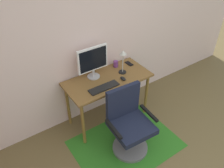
# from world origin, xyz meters

# --- Properties ---
(wall_back) EXTENTS (6.00, 0.10, 2.60)m
(wall_back) POSITION_xyz_m (0.00, 2.20, 1.30)
(wall_back) COLOR beige
(wall_back) RESTS_ON ground
(area_rug) EXTENTS (1.43, 1.05, 0.01)m
(area_rug) POSITION_xyz_m (-0.19, 1.25, 0.00)
(area_rug) COLOR #2B701F
(area_rug) RESTS_ON ground
(desk) EXTENTS (1.24, 0.58, 0.77)m
(desk) POSITION_xyz_m (-0.10, 1.84, 0.67)
(desk) COLOR brown
(desk) RESTS_ON ground
(monitor) EXTENTS (0.45, 0.18, 0.47)m
(monitor) POSITION_xyz_m (-0.24, 1.99, 1.04)
(monitor) COLOR #B2B2B7
(monitor) RESTS_ON desk
(keyboard) EXTENTS (0.43, 0.13, 0.02)m
(keyboard) POSITION_xyz_m (-0.26, 1.68, 0.78)
(keyboard) COLOR black
(keyboard) RESTS_ON desk
(computer_mouse) EXTENTS (0.06, 0.10, 0.03)m
(computer_mouse) POSITION_xyz_m (0.07, 1.70, 0.78)
(computer_mouse) COLOR black
(computer_mouse) RESTS_ON desk
(coffee_cup) EXTENTS (0.07, 0.07, 0.09)m
(coffee_cup) POSITION_xyz_m (0.18, 2.03, 0.82)
(coffee_cup) COLOR #6C357D
(coffee_cup) RESTS_ON desk
(cell_phone) EXTENTS (0.07, 0.14, 0.01)m
(cell_phone) POSITION_xyz_m (0.39, 1.98, 0.77)
(cell_phone) COLOR black
(cell_phone) RESTS_ON desk
(desk_lamp) EXTENTS (0.11, 0.11, 0.37)m
(desk_lamp) POSITION_xyz_m (0.17, 1.85, 1.02)
(desk_lamp) COLOR black
(desk_lamp) RESTS_ON desk
(office_chair) EXTENTS (0.60, 0.53, 0.95)m
(office_chair) POSITION_xyz_m (-0.18, 1.21, 0.41)
(office_chair) COLOR slate
(office_chair) RESTS_ON ground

